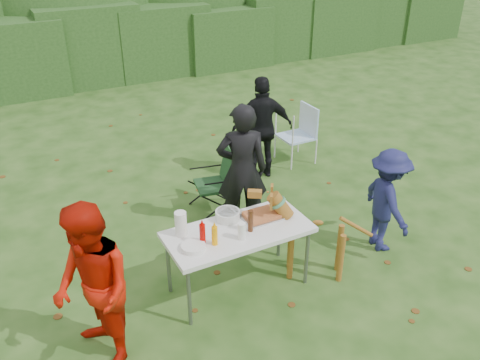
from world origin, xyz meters
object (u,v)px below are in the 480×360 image
person_black_puffy (262,128)px  beer_bottle (251,221)px  person_red_jacket (93,290)px  ketchup_bottle (202,234)px  child (387,201)px  paper_towel_roll (181,224)px  lawn_chair (296,134)px  person_cook (242,170)px  camping_chair (214,182)px  folding_table (238,234)px  mustard_bottle (215,236)px  dog (317,235)px

person_black_puffy → beer_bottle: size_ratio=6.47×
person_red_jacket → ketchup_bottle: person_red_jacket is taller
child → paper_towel_roll: 2.46m
lawn_chair → person_cook: bearing=38.4°
lawn_chair → paper_towel_roll: (-2.80, -2.14, 0.41)m
person_red_jacket → camping_chair: (2.00, 1.87, -0.37)m
folding_table → mustard_bottle: size_ratio=7.50×
lawn_chair → mustard_bottle: 3.58m
child → person_cook: bearing=61.1°
dog → paper_towel_roll: bearing=17.2°
beer_bottle → child: bearing=-2.2°
person_black_puffy → mustard_bottle: 2.92m
person_black_puffy → mustard_bottle: size_ratio=7.76×
child → ketchup_bottle: bearing=99.3°
person_black_puffy → beer_bottle: person_black_puffy is taller
person_cook → ketchup_bottle: person_cook is taller
camping_chair → ketchup_bottle: size_ratio=3.97×
person_cook → lawn_chair: 2.21m
child → camping_chair: child is taller
person_red_jacket → beer_bottle: (1.65, 0.24, 0.06)m
lawn_chair → ketchup_bottle: (-2.68, -2.38, 0.39)m
person_red_jacket → person_cook: bearing=113.1°
person_black_puffy → dog: bearing=90.7°
folding_table → person_red_jacket: 1.58m
mustard_bottle → ketchup_bottle: size_ratio=0.91×
dog → child: bearing=-144.2°
person_red_jacket → beer_bottle: bearing=90.0°
person_red_jacket → camping_chair: person_red_jacket is taller
child → lawn_chair: bearing=2.8°
dog → ketchup_bottle: size_ratio=4.93×
lawn_chair → ketchup_bottle: size_ratio=4.17×
person_black_puffy → dog: (-0.67, -2.35, -0.26)m
child → lawn_chair: 2.51m
dog → paper_towel_roll: 1.50m
child → lawn_chair: child is taller
child → paper_towel_roll: bearing=93.8°
lawn_chair → beer_bottle: bearing=47.9°
child → mustard_bottle: 2.21m
camping_chair → lawn_chair: (1.81, 0.78, 0.02)m
folding_table → mustard_bottle: (-0.32, -0.11, 0.15)m
ketchup_bottle → folding_table: bearing=6.3°
folding_table → child: (1.88, -0.14, -0.05)m
ketchup_bottle → paper_towel_roll: size_ratio=0.85×
paper_towel_roll → mustard_bottle: bearing=-53.4°
child → ketchup_bottle: size_ratio=5.81×
person_red_jacket → paper_towel_roll: 1.12m
dog → folding_table: bearing=20.0°
person_cook → paper_towel_roll: size_ratio=6.51×
camping_chair → paper_towel_roll: 1.75m
beer_bottle → camping_chair: bearing=77.9°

